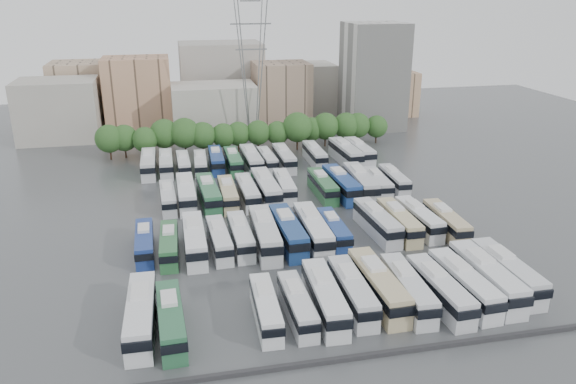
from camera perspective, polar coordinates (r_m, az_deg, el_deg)
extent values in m
plane|color=#424447|center=(85.26, 0.33, -3.47)|extent=(220.00, 220.00, 0.00)
cube|color=#2D2D30|center=(57.53, 7.78, -16.19)|extent=(56.00, 0.50, 0.50)
cylinder|color=black|center=(123.39, -17.57, 3.71)|extent=(0.36, 0.36, 2.43)
sphere|color=#234C1E|center=(122.55, -17.73, 5.18)|extent=(5.83, 5.83, 5.83)
cylinder|color=black|center=(123.85, -16.16, 3.89)|extent=(0.36, 0.36, 2.32)
sphere|color=#234C1E|center=(123.04, -16.30, 5.29)|extent=(5.57, 5.57, 5.57)
cylinder|color=black|center=(122.16, -14.21, 3.82)|extent=(0.36, 0.36, 2.21)
sphere|color=#234C1E|center=(121.39, -14.33, 5.18)|extent=(5.31, 5.31, 5.31)
cylinder|color=black|center=(123.53, -12.35, 4.24)|extent=(0.36, 0.36, 2.58)
sphere|color=#234C1E|center=(122.65, -12.47, 5.82)|extent=(6.19, 6.19, 6.19)
cylinder|color=black|center=(122.58, -10.36, 4.28)|extent=(0.36, 0.36, 2.67)
sphere|color=#234C1E|center=(121.66, -10.46, 5.92)|extent=(6.40, 6.40, 6.40)
cylinder|color=black|center=(122.29, -8.58, 4.27)|extent=(0.36, 0.36, 2.36)
sphere|color=#234C1E|center=(121.47, -8.66, 5.72)|extent=(5.66, 5.66, 5.66)
cylinder|color=black|center=(122.91, -6.53, 4.41)|extent=(0.36, 0.36, 2.18)
sphere|color=#234C1E|center=(122.15, -6.58, 5.74)|extent=(5.23, 5.23, 5.23)
cylinder|color=black|center=(123.82, -5.03, 4.58)|extent=(0.36, 0.36, 2.20)
sphere|color=#234C1E|center=(123.06, -5.07, 5.92)|extent=(5.27, 5.27, 5.27)
cylinder|color=black|center=(124.12, -3.04, 4.68)|extent=(0.36, 0.36, 2.25)
sphere|color=#234C1E|center=(123.35, -3.06, 6.05)|extent=(5.40, 5.40, 5.40)
cylinder|color=black|center=(124.71, -1.07, 4.75)|extent=(0.36, 0.36, 2.13)
sphere|color=#234C1E|center=(123.97, -1.08, 6.04)|extent=(5.11, 5.11, 5.11)
cylinder|color=black|center=(124.97, 0.95, 4.94)|extent=(0.36, 0.36, 2.75)
sphere|color=#234C1E|center=(124.04, 0.96, 6.60)|extent=(6.59, 6.59, 6.59)
cylinder|color=black|center=(127.46, 2.42, 5.10)|extent=(0.36, 0.36, 2.20)
sphere|color=#234C1E|center=(126.72, 2.44, 6.40)|extent=(5.29, 5.29, 5.29)
cylinder|color=black|center=(127.93, 3.79, 5.20)|extent=(0.36, 0.36, 2.52)
sphere|color=#234C1E|center=(127.09, 3.82, 6.69)|extent=(6.04, 6.04, 6.04)
cylinder|color=black|center=(129.38, 5.85, 5.30)|extent=(0.36, 0.36, 2.45)
sphere|color=#234C1E|center=(128.57, 5.90, 6.73)|extent=(5.89, 5.89, 5.89)
cylinder|color=black|center=(130.52, 7.03, 5.36)|extent=(0.36, 0.36, 2.38)
sphere|color=#234C1E|center=(129.74, 7.09, 6.74)|extent=(5.71, 5.71, 5.71)
cylinder|color=black|center=(132.01, 8.91, 5.38)|extent=(0.36, 0.36, 2.12)
sphere|color=#234C1E|center=(131.32, 8.98, 6.60)|extent=(5.10, 5.10, 5.10)
cube|color=#9E998E|center=(143.08, -22.25, 7.72)|extent=(18.00, 14.00, 14.00)
cube|color=tan|center=(146.58, -14.98, 9.59)|extent=(16.00, 12.00, 18.00)
cube|color=#ADA89E|center=(139.56, -7.52, 8.34)|extent=(20.00, 14.00, 12.00)
cube|color=gray|center=(147.51, -0.69, 9.93)|extent=(14.00, 12.00, 16.00)
cube|color=gray|center=(158.81, -6.78, 11.26)|extent=(22.00, 16.00, 20.00)
cube|color=tan|center=(157.84, -19.96, 9.42)|extent=(16.00, 14.00, 16.00)
cube|color=#A39E93|center=(160.93, 1.28, 10.43)|extent=(18.00, 14.00, 14.00)
cube|color=tan|center=(162.76, 10.15, 9.88)|extent=(14.00, 12.00, 12.00)
cube|color=gray|center=(153.07, -10.99, 8.80)|extent=(12.00, 10.00, 10.00)
cube|color=silver|center=(145.16, 8.67, 11.54)|extent=(14.00, 14.00, 26.00)
cylinder|color=slate|center=(126.57, -4.48, 12.30)|extent=(2.90, 2.91, 33.83)
cylinder|color=slate|center=(130.50, -4.73, 12.53)|extent=(2.90, 2.91, 33.83)
cylinder|color=slate|center=(127.17, -2.66, 12.37)|extent=(2.90, 2.91, 33.83)
cylinder|color=slate|center=(131.08, -2.96, 12.60)|extent=(2.90, 2.91, 33.83)
cube|color=slate|center=(127.70, -3.86, 18.81)|extent=(4.50, 0.30, 0.30)
cube|color=slate|center=(127.89, -3.81, 16.68)|extent=(9.00, 0.30, 0.30)
cube|color=slate|center=(128.33, -3.75, 14.26)|extent=(7.00, 0.30, 0.30)
cube|color=silver|center=(61.97, -14.71, -12.08)|extent=(2.96, 12.78, 3.60)
cube|color=black|center=(61.48, -14.77, -11.61)|extent=(3.09, 12.97, 1.06)
cube|color=silver|center=(62.31, -14.80, -9.72)|extent=(1.87, 3.43, 0.47)
cube|color=#2A6440|center=(60.79, -11.80, -12.68)|extent=(2.94, 11.66, 3.28)
cube|color=black|center=(60.34, -11.84, -12.25)|extent=(3.06, 11.84, 0.96)
cube|color=silver|center=(61.07, -12.01, -10.50)|extent=(1.77, 3.15, 0.42)
cube|color=silver|center=(61.73, -2.27, -11.80)|extent=(2.62, 10.77, 3.03)
cube|color=black|center=(61.32, -2.26, -11.40)|extent=(2.74, 10.93, 0.89)
cube|color=silver|center=(61.99, -2.47, -9.81)|extent=(1.61, 2.90, 0.39)
cube|color=silver|center=(62.25, 0.95, -11.49)|extent=(2.34, 10.70, 3.03)
cube|color=black|center=(61.84, 0.99, -11.10)|extent=(2.45, 10.86, 0.89)
cube|color=silver|center=(62.50, 0.67, -9.53)|extent=(1.53, 2.86, 0.39)
cube|color=silver|center=(63.19, 3.75, -10.74)|extent=(3.14, 12.61, 3.55)
cube|color=black|center=(62.72, 3.80, -10.28)|extent=(3.27, 12.80, 1.04)
cube|color=silver|center=(63.52, 3.46, -8.47)|extent=(1.90, 3.40, 0.46)
cube|color=silver|center=(64.74, 6.53, -10.09)|extent=(2.80, 12.09, 3.41)
cube|color=black|center=(64.29, 6.59, -9.65)|extent=(2.92, 12.27, 1.00)
cube|color=silver|center=(65.05, 6.20, -7.97)|extent=(1.77, 3.24, 0.44)
cube|color=#C2B185|center=(65.95, 9.11, -9.46)|extent=(3.03, 13.16, 3.72)
cube|color=black|center=(65.47, 9.19, -8.99)|extent=(3.17, 13.36, 1.09)
cube|color=silver|center=(66.28, 8.67, -7.22)|extent=(1.92, 3.53, 0.48)
cube|color=silver|center=(66.18, 12.04, -9.71)|extent=(3.07, 12.19, 3.43)
cube|color=black|center=(65.74, 12.13, -9.27)|extent=(3.19, 12.38, 1.01)
cube|color=silver|center=(66.48, 11.69, -7.63)|extent=(1.84, 3.29, 0.44)
cube|color=silver|center=(66.82, 15.12, -9.67)|extent=(2.98, 12.26, 3.45)
cube|color=black|center=(66.39, 15.23, -9.23)|extent=(3.10, 12.44, 1.01)
cube|color=silver|center=(67.06, 14.65, -7.61)|extent=(1.83, 3.30, 0.45)
cube|color=silver|center=(68.73, 17.39, -8.99)|extent=(3.10, 12.56, 3.53)
cube|color=black|center=(68.30, 17.52, -8.55)|extent=(3.23, 12.75, 1.04)
cube|color=silver|center=(68.98, 16.90, -6.95)|extent=(1.89, 3.39, 0.46)
cube|color=silver|center=(70.72, 19.47, -8.27)|extent=(2.84, 13.32, 3.77)
cube|color=black|center=(70.27, 19.60, -7.81)|extent=(2.97, 13.52, 1.11)
cube|color=silver|center=(71.03, 18.98, -6.15)|extent=(1.89, 3.55, 0.49)
cube|color=silver|center=(73.04, 21.32, -7.67)|extent=(2.75, 12.66, 3.58)
cube|color=black|center=(72.62, 21.46, -7.24)|extent=(2.88, 12.85, 1.05)
cube|color=silver|center=(73.33, 20.86, -5.72)|extent=(1.81, 3.38, 0.46)
cube|color=navy|center=(78.51, -14.36, -5.09)|extent=(2.50, 10.83, 3.06)
cube|color=black|center=(78.14, -14.40, -4.75)|extent=(2.61, 10.99, 0.90)
cube|color=silver|center=(79.04, -14.47, -3.55)|extent=(1.58, 2.90, 0.40)
cube|color=#2C683A|center=(77.19, -11.97, -5.34)|extent=(2.57, 10.78, 3.04)
cube|color=black|center=(76.82, -12.00, -5.00)|extent=(2.68, 10.94, 0.89)
cube|color=silver|center=(77.70, -12.05, -3.78)|extent=(1.60, 2.90, 0.39)
cube|color=white|center=(77.33, -9.48, -4.90)|extent=(2.69, 12.63, 3.58)
cube|color=black|center=(76.90, -9.50, -4.48)|extent=(2.82, 12.82, 1.05)
cube|color=silver|center=(77.96, -9.63, -3.07)|extent=(1.79, 3.37, 0.46)
cube|color=silver|center=(77.52, -7.01, -4.89)|extent=(2.75, 11.02, 3.10)
cube|color=black|center=(77.15, -7.01, -4.54)|extent=(2.87, 11.19, 0.91)
cube|color=silver|center=(78.05, -7.20, -3.32)|extent=(1.66, 2.97, 0.40)
cube|color=silver|center=(78.18, -4.83, -4.54)|extent=(2.53, 11.36, 3.21)
cube|color=black|center=(77.80, -4.83, -4.17)|extent=(2.64, 11.54, 0.94)
cube|color=silver|center=(78.73, -5.02, -2.92)|extent=(1.64, 3.04, 0.42)
cube|color=silver|center=(77.83, -2.36, -4.37)|extent=(3.25, 13.43, 3.78)
cube|color=black|center=(77.39, -2.35, -3.93)|extent=(3.38, 13.63, 1.11)
cube|color=silver|center=(78.50, -2.56, -2.45)|extent=(2.00, 3.62, 0.49)
cube|color=navy|center=(78.61, -0.01, -4.12)|extent=(3.06, 13.11, 3.70)
cube|color=black|center=(78.18, 0.02, -3.70)|extent=(3.20, 13.31, 1.09)
cube|color=silver|center=(79.24, -0.28, -2.27)|extent=(1.93, 3.52, 0.48)
cube|color=silver|center=(79.10, 2.52, -3.96)|extent=(3.00, 13.29, 3.76)
cube|color=black|center=(78.67, 2.56, -3.53)|extent=(3.13, 13.49, 1.10)
cube|color=silver|center=(79.75, 2.26, -2.09)|extent=(1.93, 3.56, 0.49)
cube|color=navy|center=(80.15, 4.67, -3.95)|extent=(2.43, 10.84, 3.06)
cube|color=black|center=(79.80, 4.71, -3.60)|extent=(2.54, 11.00, 0.90)
cube|color=silver|center=(80.66, 4.44, -2.44)|extent=(1.57, 2.90, 0.40)
cube|color=silver|center=(83.01, 9.03, -3.11)|extent=(3.25, 12.40, 3.48)
cube|color=black|center=(82.62, 9.10, -2.73)|extent=(3.38, 12.59, 1.02)
cube|color=silver|center=(83.55, 8.68, -1.47)|extent=(1.91, 3.36, 0.45)
cube|color=#C8B98A|center=(83.85, 11.18, -3.03)|extent=(2.60, 12.01, 3.40)
cube|color=black|center=(83.48, 11.25, -2.66)|extent=(2.72, 12.19, 1.00)
cube|color=silver|center=(84.41, 10.88, -1.45)|extent=(1.71, 3.21, 0.44)
cube|color=silver|center=(85.67, 13.12, -2.71)|extent=(2.99, 11.77, 3.31)
cube|color=black|center=(85.31, 13.20, -2.36)|extent=(3.11, 11.95, 0.97)
cube|color=silver|center=(86.17, 12.78, -1.21)|extent=(1.79, 3.18, 0.43)
cube|color=tan|center=(85.52, 15.73, -3.01)|extent=(2.84, 11.60, 3.26)
cube|color=black|center=(85.16, 15.81, -2.66)|extent=(2.96, 11.78, 0.96)
cube|color=silver|center=(86.03, 15.44, -1.51)|extent=(1.74, 3.13, 0.42)
cube|color=silver|center=(94.01, -12.10, -0.64)|extent=(2.65, 10.74, 3.02)
cube|color=black|center=(93.69, -12.12, -0.34)|extent=(2.77, 10.90, 0.89)
cube|color=silver|center=(94.69, -12.21, 0.60)|extent=(1.61, 2.90, 0.39)
cube|color=silver|center=(94.51, -10.30, -0.22)|extent=(2.79, 12.71, 3.59)
cube|color=black|center=(94.13, -10.32, 0.14)|extent=(2.92, 12.90, 1.06)
cube|color=silver|center=(95.34, -10.42, 1.25)|extent=(1.82, 3.40, 0.47)
cube|color=#2E6C44|center=(93.72, -8.07, -0.26)|extent=(3.33, 12.82, 3.60)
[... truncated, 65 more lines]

